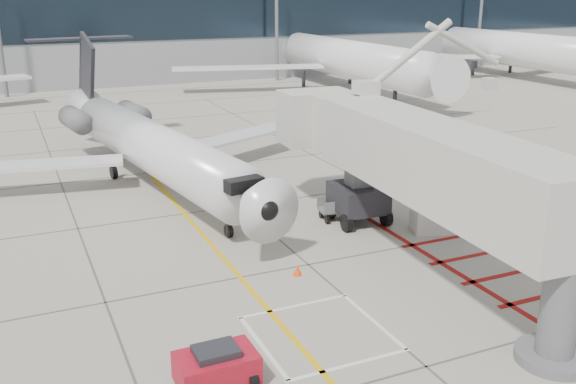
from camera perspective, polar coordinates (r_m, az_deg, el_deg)
name	(u,v)px	position (r m, az deg, el deg)	size (l,w,h in m)	color
ground_plane	(358,308)	(22.87, 6.24, -10.20)	(260.00, 260.00, 0.00)	#9E9688
regional_jet	(166,127)	(33.82, -10.82, 5.72)	(23.08, 29.10, 7.63)	silver
jet_bridge	(436,178)	(24.57, 13.01, 1.24)	(9.21, 19.45, 7.78)	beige
pushback_tug	(217,366)	(18.53, -6.37, -15.13)	(2.22, 1.39, 1.30)	#AB1022
baggage_cart	(338,208)	(30.86, 4.44, -1.46)	(1.77, 1.12, 1.12)	slate
ground_power_unit	(438,212)	(30.04, 13.22, -1.73)	(2.30, 1.34, 1.82)	beige
cone_nose	(298,270)	(25.05, 0.85, -6.94)	(0.31, 0.31, 0.43)	#F7440D
cone_side	(327,212)	(31.15, 3.49, -1.83)	(0.37, 0.37, 0.52)	#F75D0D
terminal_building	(160,16)	(89.76, -11.30, 15.06)	(180.00, 28.00, 14.00)	gray
terminal_glass_band	(189,12)	(76.12, -8.82, 15.52)	(180.00, 0.10, 6.00)	black
bg_aircraft_c	(337,33)	(72.09, 4.34, 13.95)	(35.88, 39.87, 11.96)	silver
bg_aircraft_d	(507,26)	(85.98, 18.93, 13.79)	(36.79, 40.88, 12.26)	silver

